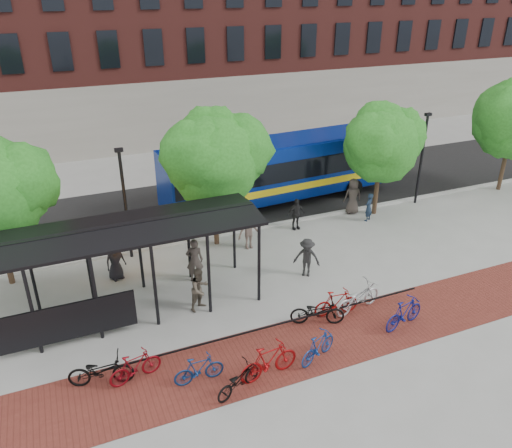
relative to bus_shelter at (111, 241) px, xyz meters
name	(u,v)px	position (x,y,z in m)	size (l,w,h in m)	color
ground	(304,263)	(8.13, 0.48, -3.00)	(160.00, 160.00, 0.00)	#9E9E99
asphalt_street	(240,199)	(8.13, 8.48, -2.99)	(160.00, 8.00, 0.01)	black
curb	(268,226)	(8.13, 4.48, -2.94)	(160.00, 0.25, 0.12)	#B7B7B2
brick_strip	(321,341)	(6.13, -4.52, -3.00)	(24.00, 3.00, 0.01)	maroon
bike_rack_rail	(276,335)	(4.83, -3.62, -3.00)	(12.00, 0.05, 0.95)	black
building_brick	(271,0)	(18.13, 26.48, 7.00)	(55.00, 14.00, 20.00)	maroon
bus_shelter	(111,241)	(0.00, 0.00, 0.00)	(10.60, 3.07, 3.60)	black
tree_b	(215,154)	(5.23, 3.83, 1.46)	(5.15, 4.20, 6.47)	#382619
tree_c	(383,140)	(14.22, 3.83, 1.06)	(4.66, 3.80, 5.92)	#382619
lamp_post_left	(125,201)	(1.13, 4.08, -0.25)	(0.35, 0.20, 5.12)	black
lamp_post_right	(422,156)	(17.13, 4.08, -0.25)	(0.35, 0.20, 5.12)	black
bus	(278,167)	(10.05, 7.37, -0.95)	(13.35, 3.75, 3.56)	navy
bike_0	(101,370)	(-1.15, -3.69, -2.47)	(0.70, 2.01, 1.06)	black
bike_1	(135,367)	(-0.14, -3.92, -2.48)	(0.48, 1.72, 1.03)	maroon
bike_3	(199,369)	(1.66, -4.77, -2.51)	(0.46, 1.61, 0.97)	navy
bike_4	(238,380)	(2.64, -5.63, -2.55)	(0.60, 1.72, 0.90)	black
bike_5	(269,361)	(3.75, -5.40, -2.39)	(0.57, 2.03, 1.22)	maroon
bike_7	(318,347)	(5.57, -5.30, -2.49)	(0.48, 1.70, 1.02)	navy
bike_8	(317,312)	(6.50, -3.59, -2.48)	(0.69, 1.97, 1.04)	black
bike_9	(336,303)	(7.42, -3.37, -2.47)	(0.49, 1.75, 1.05)	maroon
bike_10	(358,297)	(8.31, -3.45, -2.43)	(0.75, 2.16, 1.13)	#B7B7BA
bike_11	(404,313)	(9.29, -4.94, -2.42)	(0.54, 1.91, 1.15)	navy
pedestrian_0	(115,260)	(0.24, 2.43, -2.12)	(0.85, 0.56, 1.75)	black
pedestrian_1	(195,260)	(3.25, 0.97, -2.03)	(0.71, 0.47, 1.95)	#3E3731
pedestrian_3	(249,231)	(6.39, 2.73, -2.11)	(1.15, 0.66, 1.77)	brown
pedestrian_4	(296,214)	(9.33, 3.74, -2.18)	(0.96, 0.40, 1.64)	black
pedestrian_6	(353,196)	(13.02, 4.28, -2.02)	(0.95, 0.62, 1.95)	#3E3631
pedestrian_7	(369,207)	(13.28, 3.14, -2.24)	(0.56, 0.36, 1.52)	#1A293D
pedestrian_8	(200,289)	(2.86, -1.02, -2.13)	(0.84, 0.66, 1.74)	#51493C
pedestrian_9	(307,257)	(7.71, -0.46, -2.13)	(1.12, 0.64, 1.73)	black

